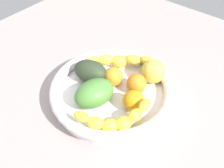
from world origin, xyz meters
TOP-DOWN VIEW (x-y plane):
  - kitchen_counter at (0.00, 0.00)cm, footprint 120.00×120.00cm
  - fruit_bowl at (0.00, 0.00)cm, footprint 33.60×33.60cm
  - banana_draped_left at (8.80, 8.15)cm, footprint 15.68×13.00cm
  - banana_draped_right at (-9.06, -4.50)cm, footprint 14.74×17.39cm
  - orange_front at (-4.44, 4.83)cm, footprint 5.44×5.44cm
  - orange_mid_left at (1.01, 7.70)cm, footprint 5.44×5.44cm
  - orange_mid_right at (-2.76, -1.76)cm, footprint 5.36×5.36cm
  - mango_green at (5.64, -1.27)cm, footprint 12.56×10.52cm
  - apple_yellow at (-10.86, 6.05)cm, footprint 6.82×6.82cm
  - avocado_dark at (0.07, -7.70)cm, footprint 8.71×11.13cm

SIDE VIEW (x-z plane):
  - kitchen_counter at x=0.00cm, z-range 0.00..3.00cm
  - fruit_bowl at x=0.00cm, z-range 3.07..8.13cm
  - orange_mid_right at x=-2.76cm, z-range 5.29..10.65cm
  - orange_front at x=-4.44cm, z-range 5.29..10.73cm
  - orange_mid_left at x=1.01cm, z-range 5.29..10.73cm
  - banana_draped_right at x=-9.06cm, z-range 5.56..10.74cm
  - avocado_dark at x=0.07cm, z-range 5.29..11.58cm
  - banana_draped_left at x=8.80cm, z-range 5.97..11.12cm
  - mango_green at x=5.64cm, z-range 5.29..11.87cm
  - apple_yellow at x=-10.86cm, z-range 5.29..12.11cm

